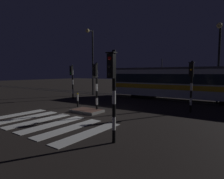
{
  "coord_description": "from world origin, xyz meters",
  "views": [
    {
      "loc": [
        8.77,
        -8.95,
        2.71
      ],
      "look_at": [
        0.29,
        3.34,
        1.4
      ],
      "focal_mm": 30.54,
      "sensor_mm": 36.0,
      "label": 1
    }
  ],
  "objects_px": {
    "traffic_light_corner_far_left": "(72,77)",
    "traffic_light_corner_far_right": "(191,79)",
    "tram": "(184,83)",
    "street_lamp_trackside_right": "(219,54)",
    "traffic_light_median_centre": "(96,80)",
    "street_lamp_trackside_left": "(91,55)",
    "traffic_light_corner_near_right": "(113,83)",
    "bollard_island_edge": "(78,100)"
  },
  "relations": [
    {
      "from": "traffic_light_corner_far_left",
      "to": "traffic_light_corner_far_right",
      "type": "relative_size",
      "value": 1.0
    },
    {
      "from": "traffic_light_corner_far_left",
      "to": "traffic_light_corner_far_right",
      "type": "xyz_separation_m",
      "value": [
        11.74,
        -0.28,
        0.0
      ]
    },
    {
      "from": "traffic_light_corner_far_right",
      "to": "tram",
      "type": "xyz_separation_m",
      "value": [
        -1.8,
        5.59,
        -0.57
      ]
    },
    {
      "from": "street_lamp_trackside_right",
      "to": "traffic_light_median_centre",
      "type": "bearing_deg",
      "value": -128.03
    },
    {
      "from": "traffic_light_corner_far_right",
      "to": "street_lamp_trackside_left",
      "type": "relative_size",
      "value": 0.45
    },
    {
      "from": "traffic_light_corner_near_right",
      "to": "street_lamp_trackside_left",
      "type": "xyz_separation_m",
      "value": [
        -11.15,
        11.76,
        2.54
      ]
    },
    {
      "from": "tram",
      "to": "street_lamp_trackside_right",
      "type": "bearing_deg",
      "value": -15.07
    },
    {
      "from": "traffic_light_corner_far_left",
      "to": "tram",
      "type": "xyz_separation_m",
      "value": [
        9.94,
        5.3,
        -0.57
      ]
    },
    {
      "from": "traffic_light_corner_far_left",
      "to": "traffic_light_median_centre",
      "type": "bearing_deg",
      "value": -30.98
    },
    {
      "from": "traffic_light_corner_far_left",
      "to": "street_lamp_trackside_right",
      "type": "distance_m",
      "value": 13.75
    },
    {
      "from": "tram",
      "to": "bollard_island_edge",
      "type": "height_order",
      "value": "tram"
    },
    {
      "from": "tram",
      "to": "street_lamp_trackside_left",
      "type": "bearing_deg",
      "value": -171.62
    },
    {
      "from": "traffic_light_median_centre",
      "to": "street_lamp_trackside_left",
      "type": "xyz_separation_m",
      "value": [
        -6.87,
        7.55,
        2.64
      ]
    },
    {
      "from": "traffic_light_corner_far_left",
      "to": "traffic_light_median_centre",
      "type": "xyz_separation_m",
      "value": [
        6.32,
        -3.79,
        -0.07
      ]
    },
    {
      "from": "street_lamp_trackside_left",
      "to": "tram",
      "type": "distance_m",
      "value": 11.06
    },
    {
      "from": "street_lamp_trackside_right",
      "to": "tram",
      "type": "bearing_deg",
      "value": 164.93
    },
    {
      "from": "street_lamp_trackside_left",
      "to": "traffic_light_corner_far_right",
      "type": "bearing_deg",
      "value": -18.2
    },
    {
      "from": "traffic_light_corner_near_right",
      "to": "street_lamp_trackside_left",
      "type": "height_order",
      "value": "street_lamp_trackside_left"
    },
    {
      "from": "traffic_light_corner_far_right",
      "to": "tram",
      "type": "height_order",
      "value": "tram"
    },
    {
      "from": "traffic_light_corner_far_right",
      "to": "tram",
      "type": "bearing_deg",
      "value": 107.82
    },
    {
      "from": "traffic_light_corner_near_right",
      "to": "traffic_light_corner_far_right",
      "type": "relative_size",
      "value": 1.01
    },
    {
      "from": "traffic_light_corner_far_right",
      "to": "street_lamp_trackside_left",
      "type": "distance_m",
      "value": 13.19
    },
    {
      "from": "street_lamp_trackside_right",
      "to": "bollard_island_edge",
      "type": "bearing_deg",
      "value": -139.79
    },
    {
      "from": "traffic_light_median_centre",
      "to": "tram",
      "type": "height_order",
      "value": "tram"
    },
    {
      "from": "tram",
      "to": "bollard_island_edge",
      "type": "xyz_separation_m",
      "value": [
        -6.11,
        -8.37,
        -1.19
      ]
    },
    {
      "from": "traffic_light_median_centre",
      "to": "bollard_island_edge",
      "type": "distance_m",
      "value": 3.09
    },
    {
      "from": "street_lamp_trackside_right",
      "to": "bollard_island_edge",
      "type": "xyz_separation_m",
      "value": [
        -8.99,
        -7.6,
        -3.74
      ]
    },
    {
      "from": "street_lamp_trackside_right",
      "to": "traffic_light_corner_far_left",
      "type": "bearing_deg",
      "value": -160.57
    },
    {
      "from": "traffic_light_median_centre",
      "to": "street_lamp_trackside_left",
      "type": "relative_size",
      "value": 0.44
    },
    {
      "from": "street_lamp_trackside_left",
      "to": "bollard_island_edge",
      "type": "height_order",
      "value": "street_lamp_trackside_left"
    },
    {
      "from": "traffic_light_corner_near_right",
      "to": "traffic_light_corner_far_right",
      "type": "bearing_deg",
      "value": 81.57
    },
    {
      "from": "traffic_light_median_centre",
      "to": "traffic_light_corner_near_right",
      "type": "distance_m",
      "value": 6.01
    },
    {
      "from": "traffic_light_corner_far_right",
      "to": "street_lamp_trackside_left",
      "type": "bearing_deg",
      "value": 161.8
    },
    {
      "from": "bollard_island_edge",
      "to": "traffic_light_corner_far_left",
      "type": "bearing_deg",
      "value": 141.31
    },
    {
      "from": "traffic_light_corner_far_left",
      "to": "traffic_light_corner_far_right",
      "type": "distance_m",
      "value": 11.74
    },
    {
      "from": "traffic_light_corner_far_right",
      "to": "tram",
      "type": "distance_m",
      "value": 5.9
    },
    {
      "from": "traffic_light_median_centre",
      "to": "traffic_light_corner_far_right",
      "type": "bearing_deg",
      "value": 32.91
    },
    {
      "from": "traffic_light_corner_near_right",
      "to": "bollard_island_edge",
      "type": "height_order",
      "value": "traffic_light_corner_near_right"
    },
    {
      "from": "traffic_light_corner_far_right",
      "to": "traffic_light_corner_far_left",
      "type": "bearing_deg",
      "value": 178.61
    },
    {
      "from": "traffic_light_corner_near_right",
      "to": "street_lamp_trackside_right",
      "type": "xyz_separation_m",
      "value": [
        2.23,
        12.53,
        1.95
      ]
    },
    {
      "from": "traffic_light_median_centre",
      "to": "traffic_light_corner_near_right",
      "type": "height_order",
      "value": "traffic_light_corner_near_right"
    },
    {
      "from": "street_lamp_trackside_left",
      "to": "traffic_light_corner_far_left",
      "type": "bearing_deg",
      "value": -81.66
    }
  ]
}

